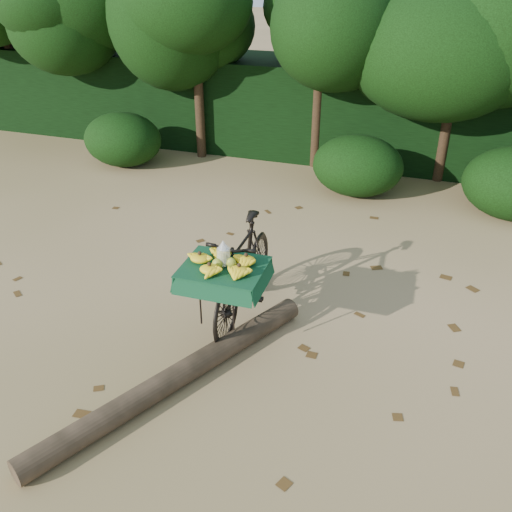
% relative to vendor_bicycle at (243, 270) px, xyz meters
% --- Properties ---
extents(ground, '(80.00, 80.00, 0.00)m').
position_rel_vendor_bicycle_xyz_m(ground, '(-0.92, -0.34, -0.57)').
color(ground, tan).
rests_on(ground, ground).
extents(vendor_bicycle, '(0.82, 1.88, 1.13)m').
position_rel_vendor_bicycle_xyz_m(vendor_bicycle, '(0.00, 0.00, 0.00)').
color(vendor_bicycle, black).
rests_on(vendor_bicycle, ground).
extents(fallen_log, '(1.59, 2.95, 0.23)m').
position_rel_vendor_bicycle_xyz_m(fallen_log, '(-0.16, -1.31, -0.46)').
color(fallen_log, brown).
rests_on(fallen_log, ground).
extents(hedge_backdrop, '(26.00, 1.80, 1.80)m').
position_rel_vendor_bicycle_xyz_m(hedge_backdrop, '(-0.92, 5.96, 0.33)').
color(hedge_backdrop, black).
rests_on(hedge_backdrop, ground).
extents(tree_row, '(14.50, 2.00, 4.00)m').
position_rel_vendor_bicycle_xyz_m(tree_row, '(-1.57, 5.16, 1.43)').
color(tree_row, black).
rests_on(tree_row, ground).
extents(bush_clumps, '(8.80, 1.70, 0.90)m').
position_rel_vendor_bicycle_xyz_m(bush_clumps, '(-0.42, 3.96, -0.12)').
color(bush_clumps, black).
rests_on(bush_clumps, ground).
extents(leaf_litter, '(7.00, 7.30, 0.01)m').
position_rel_vendor_bicycle_xyz_m(leaf_litter, '(-0.92, 0.31, -0.57)').
color(leaf_litter, '#4E3315').
rests_on(leaf_litter, ground).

